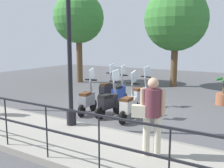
{
  "coord_description": "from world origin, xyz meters",
  "views": [
    {
      "loc": [
        -7.56,
        -4.09,
        2.41
      ],
      "look_at": [
        0.2,
        0.5,
        0.9
      ],
      "focal_mm": 40.0,
      "sensor_mm": 36.0,
      "label": 1
    }
  ],
  "objects_px": {
    "lamp_post_near": "(69,49)",
    "tree_large": "(79,18)",
    "potted_palm": "(224,94)",
    "scooter_far_1": "(119,92)",
    "pedestrian_with_bag": "(151,111)",
    "scooter_near_0": "(129,105)",
    "scooter_far_2": "(107,89)",
    "tree_distant": "(176,19)",
    "scooter_near_1": "(109,102)",
    "scooter_far_0": "(141,95)",
    "scooter_near_2": "(87,100)"
  },
  "relations": [
    {
      "from": "scooter_far_1",
      "to": "scooter_near_2",
      "type": "bearing_deg",
      "value": 168.35
    },
    {
      "from": "tree_distant",
      "to": "scooter_near_1",
      "type": "xyz_separation_m",
      "value": [
        -6.75,
        0.09,
        -3.13
      ]
    },
    {
      "from": "tree_distant",
      "to": "scooter_near_0",
      "type": "relative_size",
      "value": 3.47
    },
    {
      "from": "pedestrian_with_bag",
      "to": "tree_large",
      "type": "distance_m",
      "value": 11.08
    },
    {
      "from": "potted_palm",
      "to": "scooter_far_1",
      "type": "bearing_deg",
      "value": 119.77
    },
    {
      "from": "scooter_far_1",
      "to": "pedestrian_with_bag",
      "type": "bearing_deg",
      "value": -144.31
    },
    {
      "from": "tree_distant",
      "to": "scooter_far_0",
      "type": "relative_size",
      "value": 3.47
    },
    {
      "from": "scooter_near_2",
      "to": "scooter_far_2",
      "type": "height_order",
      "value": "same"
    },
    {
      "from": "scooter_near_1",
      "to": "scooter_far_1",
      "type": "xyz_separation_m",
      "value": [
        1.58,
        0.5,
        0.0
      ]
    },
    {
      "from": "scooter_near_1",
      "to": "potted_palm",
      "type": "bearing_deg",
      "value": -26.84
    },
    {
      "from": "tree_large",
      "to": "scooter_far_0",
      "type": "xyz_separation_m",
      "value": [
        -3.65,
        -5.7,
        -3.33
      ]
    },
    {
      "from": "tree_large",
      "to": "scooter_far_1",
      "type": "relative_size",
      "value": 3.47
    },
    {
      "from": "pedestrian_with_bag",
      "to": "potted_palm",
      "type": "xyz_separation_m",
      "value": [
        5.88,
        -0.66,
        -0.63
      ]
    },
    {
      "from": "lamp_post_near",
      "to": "scooter_far_0",
      "type": "height_order",
      "value": "lamp_post_near"
    },
    {
      "from": "scooter_near_2",
      "to": "scooter_far_1",
      "type": "height_order",
      "value": "same"
    },
    {
      "from": "potted_palm",
      "to": "scooter_near_0",
      "type": "bearing_deg",
      "value": 148.03
    },
    {
      "from": "scooter_far_0",
      "to": "lamp_post_near",
      "type": "bearing_deg",
      "value": -175.8
    },
    {
      "from": "pedestrian_with_bag",
      "to": "scooter_far_2",
      "type": "distance_m",
      "value": 5.51
    },
    {
      "from": "potted_palm",
      "to": "scooter_near_1",
      "type": "height_order",
      "value": "scooter_near_1"
    },
    {
      "from": "potted_palm",
      "to": "scooter_near_1",
      "type": "distance_m",
      "value": 4.7
    },
    {
      "from": "scooter_far_0",
      "to": "pedestrian_with_bag",
      "type": "bearing_deg",
      "value": -137.45
    },
    {
      "from": "scooter_near_2",
      "to": "scooter_far_2",
      "type": "relative_size",
      "value": 1.0
    },
    {
      "from": "scooter_near_1",
      "to": "scooter_far_0",
      "type": "xyz_separation_m",
      "value": [
        1.61,
        -0.41,
        0.0
      ]
    },
    {
      "from": "pedestrian_with_bag",
      "to": "scooter_near_0",
      "type": "relative_size",
      "value": 1.03
    },
    {
      "from": "lamp_post_near",
      "to": "tree_large",
      "type": "bearing_deg",
      "value": 36.3
    },
    {
      "from": "scooter_near_0",
      "to": "tree_large",
      "type": "bearing_deg",
      "value": 47.34
    },
    {
      "from": "scooter_near_0",
      "to": "scooter_far_1",
      "type": "xyz_separation_m",
      "value": [
        1.63,
        1.25,
        0.0
      ]
    },
    {
      "from": "scooter_near_0",
      "to": "potted_palm",
      "type": "bearing_deg",
      "value": -33.31
    },
    {
      "from": "lamp_post_near",
      "to": "scooter_far_0",
      "type": "bearing_deg",
      "value": -11.72
    },
    {
      "from": "scooter_far_1",
      "to": "scooter_far_2",
      "type": "height_order",
      "value": "same"
    },
    {
      "from": "scooter_near_2",
      "to": "scooter_far_1",
      "type": "xyz_separation_m",
      "value": [
        1.65,
        -0.31,
        0.0
      ]
    },
    {
      "from": "tree_large",
      "to": "scooter_far_0",
      "type": "distance_m",
      "value": 7.54
    },
    {
      "from": "scooter_near_1",
      "to": "scooter_far_1",
      "type": "relative_size",
      "value": 1.0
    },
    {
      "from": "lamp_post_near",
      "to": "scooter_far_1",
      "type": "height_order",
      "value": "lamp_post_near"
    },
    {
      "from": "lamp_post_near",
      "to": "scooter_far_0",
      "type": "relative_size",
      "value": 3.04
    },
    {
      "from": "pedestrian_with_bag",
      "to": "scooter_near_0",
      "type": "bearing_deg",
      "value": 20.96
    },
    {
      "from": "scooter_far_1",
      "to": "tree_large",
      "type": "bearing_deg",
      "value": 51.6
    },
    {
      "from": "scooter_far_2",
      "to": "scooter_far_1",
      "type": "bearing_deg",
      "value": -106.25
    },
    {
      "from": "lamp_post_near",
      "to": "scooter_far_2",
      "type": "relative_size",
      "value": 3.04
    },
    {
      "from": "lamp_post_near",
      "to": "tree_large",
      "type": "xyz_separation_m",
      "value": [
        6.85,
        5.03,
        1.57
      ]
    },
    {
      "from": "scooter_far_2",
      "to": "tree_distant",
      "type": "bearing_deg",
      "value": -9.93
    },
    {
      "from": "scooter_near_0",
      "to": "scooter_far_1",
      "type": "relative_size",
      "value": 1.0
    },
    {
      "from": "tree_large",
      "to": "lamp_post_near",
      "type": "bearing_deg",
      "value": -143.7
    },
    {
      "from": "lamp_post_near",
      "to": "pedestrian_with_bag",
      "type": "distance_m",
      "value": 2.94
    },
    {
      "from": "tree_large",
      "to": "scooter_near_0",
      "type": "xyz_separation_m",
      "value": [
        -5.3,
        -6.03,
        -3.33
      ]
    },
    {
      "from": "lamp_post_near",
      "to": "tree_distant",
      "type": "height_order",
      "value": "tree_distant"
    },
    {
      "from": "potted_palm",
      "to": "scooter_far_2",
      "type": "xyz_separation_m",
      "value": [
        -1.73,
        4.25,
        0.04
      ]
    },
    {
      "from": "tree_distant",
      "to": "scooter_near_0",
      "type": "bearing_deg",
      "value": -174.43
    },
    {
      "from": "lamp_post_near",
      "to": "scooter_near_0",
      "type": "height_order",
      "value": "lamp_post_near"
    },
    {
      "from": "potted_palm",
      "to": "tree_large",
      "type": "bearing_deg",
      "value": 78.69
    }
  ]
}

